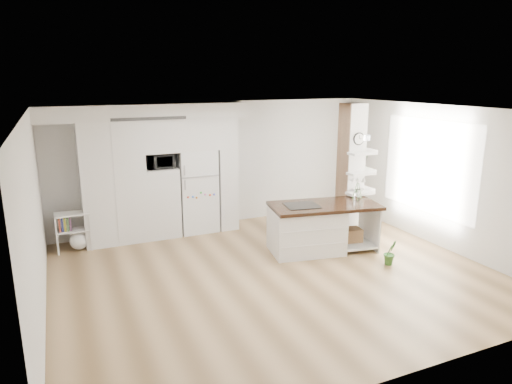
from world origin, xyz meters
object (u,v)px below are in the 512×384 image
kitchen_island (312,227)px  bookshelf (75,234)px  floor_plant_a (390,252)px  refrigerator (197,191)px

kitchen_island → bookshelf: bearing=165.3°
floor_plant_a → bookshelf: bearing=149.3°
bookshelf → floor_plant_a: bookshelf is taller
refrigerator → floor_plant_a: (2.54, -3.15, -0.66)m
kitchen_island → floor_plant_a: kitchen_island is taller
refrigerator → bookshelf: bearing=-175.7°
refrigerator → floor_plant_a: bearing=-51.1°
kitchen_island → floor_plant_a: (0.93, -1.10, -0.25)m
kitchen_island → floor_plant_a: size_ratio=4.89×
refrigerator → kitchen_island: 2.64m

